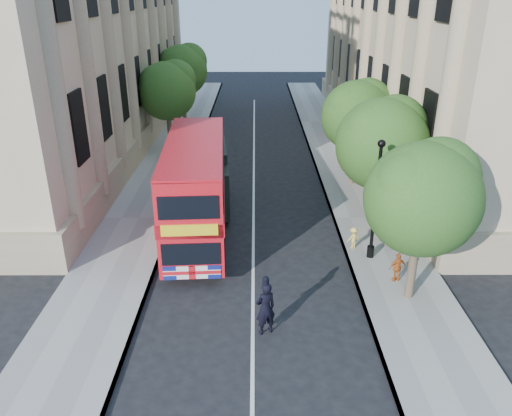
{
  "coord_description": "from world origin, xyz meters",
  "views": [
    {
      "loc": [
        0.08,
        -12.72,
        10.56
      ],
      "look_at": [
        0.12,
        6.22,
        2.3
      ],
      "focal_mm": 35.0,
      "sensor_mm": 36.0,
      "label": 1
    }
  ],
  "objects_px": {
    "woman_pedestrian": "(399,235)",
    "lamp_post": "(375,205)",
    "double_decker_bus": "(196,187)",
    "police_constable": "(265,308)",
    "box_van": "(205,180)"
  },
  "relations": [
    {
      "from": "woman_pedestrian",
      "to": "lamp_post",
      "type": "bearing_deg",
      "value": 18.19
    },
    {
      "from": "double_decker_bus",
      "to": "woman_pedestrian",
      "type": "bearing_deg",
      "value": -15.18
    },
    {
      "from": "double_decker_bus",
      "to": "police_constable",
      "type": "distance_m",
      "value": 8.1
    },
    {
      "from": "police_constable",
      "to": "double_decker_bus",
      "type": "bearing_deg",
      "value": -92.19
    },
    {
      "from": "lamp_post",
      "to": "box_van",
      "type": "distance_m",
      "value": 9.39
    },
    {
      "from": "box_van",
      "to": "woman_pedestrian",
      "type": "xyz_separation_m",
      "value": [
        8.82,
        -5.05,
        -0.69
      ]
    },
    {
      "from": "box_van",
      "to": "police_constable",
      "type": "distance_m",
      "value": 10.98
    },
    {
      "from": "box_van",
      "to": "police_constable",
      "type": "xyz_separation_m",
      "value": [
        2.92,
        -10.56,
        -0.59
      ]
    },
    {
      "from": "double_decker_bus",
      "to": "woman_pedestrian",
      "type": "relative_size",
      "value": 6.41
    },
    {
      "from": "lamp_post",
      "to": "woman_pedestrian",
      "type": "distance_m",
      "value": 2.17
    },
    {
      "from": "box_van",
      "to": "police_constable",
      "type": "relative_size",
      "value": 2.98
    },
    {
      "from": "double_decker_bus",
      "to": "police_constable",
      "type": "xyz_separation_m",
      "value": [
        3.02,
        -7.38,
        -1.46
      ]
    },
    {
      "from": "police_constable",
      "to": "woman_pedestrian",
      "type": "xyz_separation_m",
      "value": [
        5.9,
        5.52,
        -0.09
      ]
    },
    {
      "from": "double_decker_bus",
      "to": "woman_pedestrian",
      "type": "height_order",
      "value": "double_decker_bus"
    },
    {
      "from": "lamp_post",
      "to": "double_decker_bus",
      "type": "distance_m",
      "value": 7.96
    }
  ]
}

